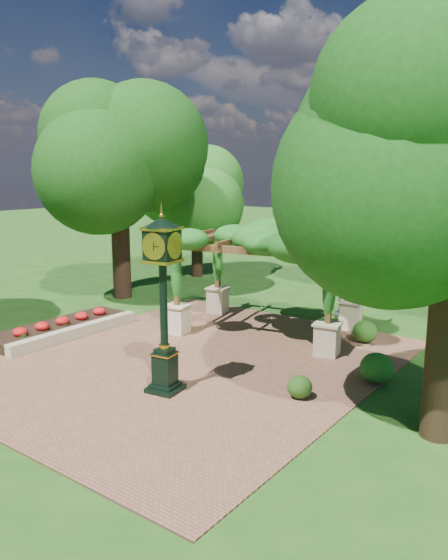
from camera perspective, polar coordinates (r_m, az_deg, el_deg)
The scene contains 13 objects.
ground at distance 15.25m, azimuth -5.69°, elevation -9.63°, with size 120.00×120.00×0.00m, color #1E4714.
brick_plaza at distance 15.95m, azimuth -3.25°, elevation -8.56°, with size 10.00×12.00×0.04m, color brown.
border_wall at distance 18.74m, azimuth -15.18°, elevation -5.32°, with size 0.35×5.00×0.40m, color #C6B793.
flower_bed at distance 19.44m, azimuth -16.84°, elevation -4.87°, with size 1.50×5.00×0.36m, color red.
pedestal_clock at distance 13.23m, azimuth -6.38°, elevation -0.92°, with size 1.00×1.00×4.43m.
pergola at distance 18.30m, azimuth 4.46°, elevation 3.93°, with size 6.59×4.82×3.77m.
sundial at distance 21.56m, azimuth 12.29°, elevation -2.35°, with size 0.70×0.70×0.99m.
shrub_front at distance 13.55m, azimuth 7.90°, elevation -11.01°, with size 0.62×0.62×0.55m, color #244E16.
shrub_mid at distance 14.84m, azimuth 15.69°, elevation -8.83°, with size 0.88×0.88×0.79m, color #1A5919.
shrub_back at distance 18.13m, azimuth 14.49°, elevation -5.21°, with size 0.78×0.78×0.70m, color #2D681E.
tree_west_near at distance 23.76m, azimuth -11.14°, elevation 14.48°, with size 5.02×5.02×9.95m.
tree_west_far at distance 28.26m, azimuth -2.90°, elevation 9.77°, with size 3.88×3.88×6.80m.
tree_north at distance 24.57m, azimuth 16.45°, elevation 8.99°, with size 3.76×3.76×6.75m.
Camera 1 is at (9.64, -10.49, 5.45)m, focal length 35.00 mm.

